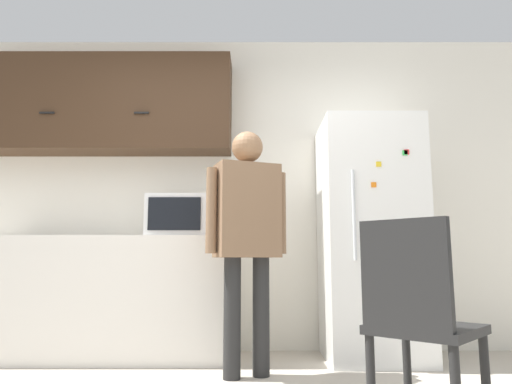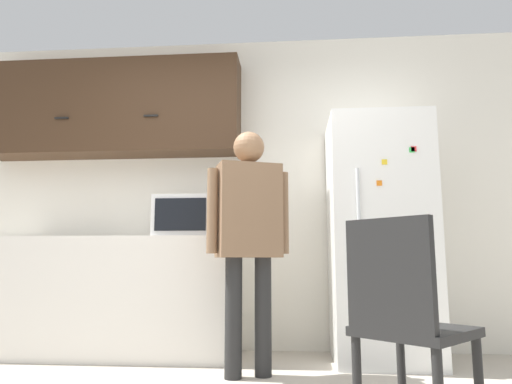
{
  "view_description": "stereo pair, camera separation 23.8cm",
  "coord_description": "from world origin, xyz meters",
  "px_view_note": "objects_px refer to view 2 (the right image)",
  "views": [
    {
      "loc": [
        0.22,
        -1.87,
        0.73
      ],
      "look_at": [
        0.22,
        1.11,
        1.18
      ],
      "focal_mm": 32.0,
      "sensor_mm": 36.0,
      "label": 1
    },
    {
      "loc": [
        0.46,
        -1.86,
        0.73
      ],
      "look_at": [
        0.22,
        1.11,
        1.18
      ],
      "focal_mm": 32.0,
      "sensor_mm": 36.0,
      "label": 2
    }
  ],
  "objects_px": {
    "microwave": "(193,217)",
    "person": "(249,225)",
    "refrigerator": "(379,237)",
    "chair": "(405,316)"
  },
  "relations": [
    {
      "from": "refrigerator",
      "to": "person",
      "type": "bearing_deg",
      "value": -151.25
    },
    {
      "from": "microwave",
      "to": "person",
      "type": "bearing_deg",
      "value": -44.14
    },
    {
      "from": "person",
      "to": "refrigerator",
      "type": "xyz_separation_m",
      "value": [
        0.94,
        0.52,
        -0.06
      ]
    },
    {
      "from": "microwave",
      "to": "chair",
      "type": "relative_size",
      "value": 0.6
    },
    {
      "from": "microwave",
      "to": "person",
      "type": "height_order",
      "value": "person"
    },
    {
      "from": "chair",
      "to": "person",
      "type": "bearing_deg",
      "value": -9.64
    },
    {
      "from": "microwave",
      "to": "refrigerator",
      "type": "relative_size",
      "value": 0.3
    },
    {
      "from": "refrigerator",
      "to": "chair",
      "type": "relative_size",
      "value": 2.0
    },
    {
      "from": "person",
      "to": "refrigerator",
      "type": "bearing_deg",
      "value": 7.79
    },
    {
      "from": "chair",
      "to": "refrigerator",
      "type": "bearing_deg",
      "value": -54.32
    }
  ]
}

